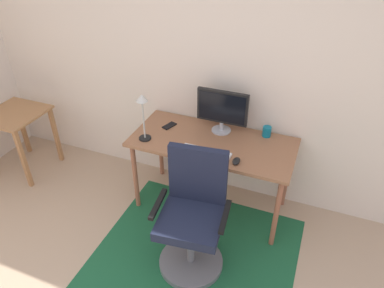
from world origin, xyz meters
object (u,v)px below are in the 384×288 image
at_px(coffee_cup, 267,132).
at_px(desk_lamp, 143,109).
at_px(side_table, 17,124).
at_px(monitor, 222,109).
at_px(desk, 212,148).
at_px(cell_phone, 169,126).
at_px(keyboard, 206,153).
at_px(office_chair, 193,221).
at_px(computer_mouse, 236,161).

xyz_separation_m(coffee_cup, desk_lamp, (-1.00, -0.45, 0.26)).
bearing_deg(side_table, monitor, 9.92).
bearing_deg(monitor, desk, -94.67).
height_order(cell_phone, side_table, cell_phone).
xyz_separation_m(monitor, desk_lamp, (-0.59, -0.38, 0.08)).
relative_size(coffee_cup, cell_phone, 0.68).
height_order(keyboard, coffee_cup, coffee_cup).
bearing_deg(office_chair, keyboard, 91.94).
bearing_deg(cell_phone, desk, 7.03).
height_order(desk_lamp, office_chair, desk_lamp).
bearing_deg(desk, desk_lamp, -161.97).
distance_m(desk, computer_mouse, 0.38).
bearing_deg(monitor, side_table, -170.08).
bearing_deg(side_table, desk_lamp, -0.29).
distance_m(keyboard, computer_mouse, 0.28).
distance_m(computer_mouse, desk_lamp, 0.91).
bearing_deg(side_table, coffee_cup, 9.76).
xyz_separation_m(desk, computer_mouse, (0.28, -0.23, 0.09)).
height_order(keyboard, desk_lamp, desk_lamp).
distance_m(cell_phone, desk_lamp, 0.43).
bearing_deg(keyboard, monitor, 88.56).
bearing_deg(coffee_cup, computer_mouse, -106.26).
relative_size(keyboard, coffee_cup, 4.49).
relative_size(keyboard, computer_mouse, 4.13).
distance_m(monitor, coffee_cup, 0.45).
height_order(desk, side_table, desk).
xyz_separation_m(cell_phone, office_chair, (0.55, -0.78, -0.33)).
relative_size(coffee_cup, office_chair, 0.09).
bearing_deg(cell_phone, computer_mouse, -5.33).
xyz_separation_m(monitor, office_chair, (0.06, -0.88, -0.55)).
xyz_separation_m(computer_mouse, side_table, (-2.41, 0.05, -0.21)).
bearing_deg(monitor, cell_phone, -168.12).
height_order(computer_mouse, desk_lamp, desk_lamp).
bearing_deg(office_chair, monitor, 87.37).
xyz_separation_m(monitor, keyboard, (-0.01, -0.40, -0.22)).
bearing_deg(coffee_cup, monitor, -171.05).
relative_size(monitor, side_table, 0.66).
bearing_deg(side_table, cell_phone, 9.34).
xyz_separation_m(cell_phone, desk_lamp, (-0.11, -0.28, 0.30)).
relative_size(cell_phone, side_table, 0.20).
xyz_separation_m(computer_mouse, office_chair, (-0.20, -0.45, -0.34)).
distance_m(cell_phone, side_table, 1.69).
xyz_separation_m(desk, office_chair, (0.08, -0.68, -0.24)).
height_order(computer_mouse, cell_phone, computer_mouse).
xyz_separation_m(computer_mouse, cell_phone, (-0.75, 0.33, -0.01)).
bearing_deg(coffee_cup, keyboard, -132.12).
distance_m(monitor, keyboard, 0.46).
xyz_separation_m(monitor, computer_mouse, (0.27, -0.43, -0.21)).
bearing_deg(coffee_cup, cell_phone, -169.46).
relative_size(computer_mouse, office_chair, 0.10).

